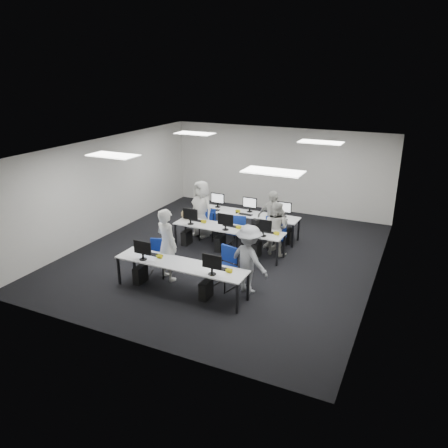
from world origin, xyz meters
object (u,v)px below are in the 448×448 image
at_px(student_1, 275,228).
at_px(chair_3, 235,237).
at_px(chair_5, 210,227).
at_px(chair_0, 158,264).
at_px(chair_7, 276,237).
at_px(student_3, 272,220).
at_px(chair_4, 278,243).
at_px(chair_2, 208,230).
at_px(chair_6, 240,234).
at_px(desk_mid, 228,229).
at_px(student_0, 167,245).
at_px(chair_1, 224,275).
at_px(student_2, 202,209).
at_px(desk_front, 181,265).
at_px(photographer, 249,259).

bearing_deg(student_1, chair_3, 8.13).
bearing_deg(chair_5, student_1, -14.22).
distance_m(chair_0, student_1, 3.40).
distance_m(chair_7, student_3, 0.56).
distance_m(chair_3, chair_4, 1.29).
bearing_deg(chair_5, chair_0, -90.97).
relative_size(chair_2, chair_6, 0.99).
xyz_separation_m(chair_5, chair_6, (1.07, -0.19, 0.03)).
bearing_deg(student_1, chair_4, -103.75).
bearing_deg(chair_0, desk_mid, 47.01).
xyz_separation_m(chair_3, student_0, (-0.64, -2.61, 0.63)).
height_order(chair_7, student_0, student_0).
distance_m(chair_1, chair_5, 3.43).
height_order(chair_5, student_0, student_0).
xyz_separation_m(student_1, student_2, (-2.49, 0.36, 0.11)).
height_order(chair_1, student_3, student_3).
distance_m(chair_6, student_0, 3.04).
bearing_deg(desk_front, student_3, 73.76).
distance_m(student_0, student_1, 3.20).
height_order(chair_5, photographer, photographer).
distance_m(chair_1, student_1, 2.48).
relative_size(chair_0, chair_7, 0.92).
bearing_deg(chair_6, desk_front, -104.41).
bearing_deg(chair_3, chair_7, 23.19).
bearing_deg(student_3, chair_6, -161.14).
bearing_deg(student_1, chair_2, 4.24).
xyz_separation_m(chair_1, chair_7, (0.31, 2.83, 0.00)).
distance_m(chair_2, chair_7, 2.10).
relative_size(chair_5, chair_6, 0.90).
relative_size(chair_0, student_3, 0.53).
bearing_deg(student_0, chair_1, -150.01).
bearing_deg(chair_7, student_0, -115.37).
height_order(chair_2, student_2, student_2).
relative_size(chair_5, chair_7, 0.83).
bearing_deg(chair_6, chair_0, -123.84).
bearing_deg(desk_front, desk_mid, 90.00).
bearing_deg(chair_4, student_2, 165.58).
xyz_separation_m(desk_mid, photographer, (1.40, -1.90, 0.14)).
distance_m(chair_5, student_3, 2.13).
bearing_deg(student_1, student_0, 63.32).
relative_size(desk_front, chair_5, 3.92).
bearing_deg(student_0, chair_0, 12.23).
xyz_separation_m(desk_mid, chair_3, (-0.02, 0.48, -0.41)).
relative_size(chair_3, student_1, 0.56).
bearing_deg(desk_mid, student_1, 20.58).
height_order(chair_0, chair_7, chair_7).
bearing_deg(student_1, desk_mid, 29.81).
distance_m(chair_5, student_0, 3.18).
distance_m(chair_0, chair_7, 3.63).
height_order(chair_3, chair_4, chair_4).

